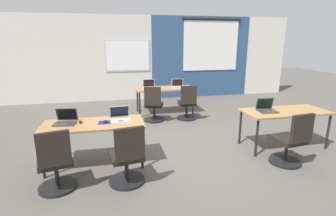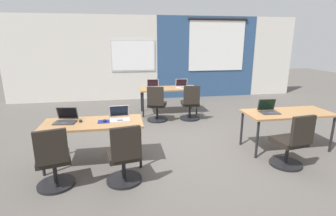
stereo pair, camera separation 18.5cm
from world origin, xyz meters
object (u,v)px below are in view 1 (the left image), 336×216
(chair_near_left_inner, at_px, (127,160))
(chair_near_left_end, at_px, (56,166))
(desk_near_right, at_px, (285,114))
(mouse_near_left_end, at_px, (81,122))
(mouse_far_right, at_px, (187,86))
(laptop_near_left_end, at_px, (66,120))
(laptop_near_right_inner, at_px, (267,109))
(laptop_near_left_inner, at_px, (120,117))
(desk_far_center, at_px, (165,90))
(mouse_near_left_inner, at_px, (105,121))
(laptop_far_right, at_px, (178,86))
(laptop_far_left, at_px, (149,86))
(chair_far_right, at_px, (187,105))
(chair_near_right_inner, at_px, (291,143))
(chair_far_left, at_px, (154,107))
(desk_near_left, at_px, (94,127))

(chair_near_left_inner, distance_m, chair_near_left_end, 0.95)
(desk_near_right, xyz_separation_m, mouse_near_left_end, (-3.70, 0.06, 0.08))
(mouse_far_right, bearing_deg, laptop_near_left_end, -136.26)
(mouse_far_right, height_order, laptop_near_right_inner, laptop_near_right_inner)
(laptop_near_left_inner, distance_m, mouse_near_left_end, 0.63)
(desk_far_center, relative_size, mouse_near_left_inner, 15.00)
(chair_near_left_inner, xyz_separation_m, laptop_near_left_end, (-0.91, 0.83, 0.39))
(mouse_near_left_end, bearing_deg, chair_near_left_end, -109.99)
(laptop_far_right, distance_m, laptop_near_left_end, 3.74)
(desk_far_center, xyz_separation_m, mouse_near_left_end, (-1.95, -2.74, 0.08))
(chair_near_left_end, bearing_deg, laptop_far_right, -140.70)
(laptop_far_left, xyz_separation_m, laptop_near_left_end, (-1.76, -2.80, -0.00))
(mouse_far_right, xyz_separation_m, chair_far_right, (-0.20, -0.72, -0.36))
(chair_near_left_end, bearing_deg, laptop_near_right_inner, 177.51)
(laptop_far_left, bearing_deg, chair_far_right, -39.94)
(laptop_far_right, bearing_deg, chair_near_left_inner, -112.13)
(laptop_near_left_inner, xyz_separation_m, mouse_far_right, (1.96, 2.71, -0.03))
(desk_near_right, bearing_deg, desk_far_center, 122.01)
(chair_near_left_inner, relative_size, chair_near_right_inner, 1.00)
(laptop_near_left_inner, relative_size, laptop_near_right_inner, 1.00)
(chair_near_left_inner, bearing_deg, chair_far_left, -117.13)
(desk_near_left, height_order, laptop_near_right_inner, laptop_near_right_inner)
(mouse_far_right, bearing_deg, mouse_near_left_end, -133.46)
(desk_near_right, xyz_separation_m, laptop_near_left_inner, (-3.07, 0.07, 0.11))
(chair_far_right, height_order, chair_near_left_end, same)
(mouse_near_left_end, bearing_deg, chair_far_left, 53.33)
(chair_near_left_end, xyz_separation_m, laptop_near_right_inner, (3.60, 0.74, 0.39))
(laptop_far_right, xyz_separation_m, laptop_near_right_inner, (0.99, -2.77, 0.00))
(chair_near_left_end, bearing_deg, chair_far_right, -147.99)
(chair_far_right, bearing_deg, desk_far_center, -52.80)
(desk_near_left, height_order, desk_near_right, same)
(chair_far_right, distance_m, mouse_near_left_end, 3.14)
(chair_far_right, bearing_deg, mouse_near_left_inner, 52.14)
(chair_far_left, bearing_deg, laptop_far_left, -73.66)
(mouse_near_left_inner, relative_size, laptop_near_left_end, 0.29)
(laptop_far_left, distance_m, laptop_near_left_end, 3.31)
(mouse_near_left_end, height_order, laptop_near_right_inner, laptop_near_right_inner)
(laptop_near_left_end, bearing_deg, chair_near_left_inner, -34.24)
(desk_far_center, distance_m, mouse_near_left_inner, 3.21)
(chair_near_left_inner, height_order, mouse_far_right, chair_near_left_inner)
(desk_near_right, distance_m, chair_near_right_inner, 0.84)
(desk_far_center, bearing_deg, laptop_near_left_inner, -115.80)
(desk_near_right, bearing_deg, desk_near_left, 180.00)
(mouse_far_right, bearing_deg, chair_far_right, -105.34)
(desk_near_left, xyz_separation_m, mouse_near_left_end, (-0.20, 0.06, 0.08))
(mouse_far_right, relative_size, mouse_near_left_end, 0.94)
(desk_near_right, bearing_deg, chair_far_left, 136.14)
(laptop_far_left, xyz_separation_m, laptop_far_right, (0.81, -0.08, -0.00))
(mouse_far_right, bearing_deg, mouse_near_left_inner, -128.24)
(desk_far_center, relative_size, laptop_near_right_inner, 4.61)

